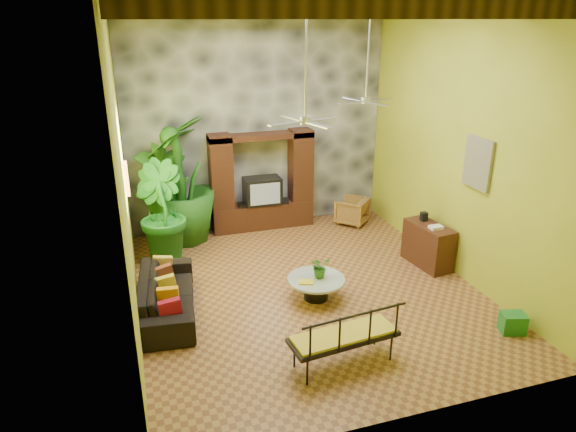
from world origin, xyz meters
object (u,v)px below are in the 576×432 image
object	(u,v)px
entertainment_center	(262,188)
coffee_table	(316,285)
tall_plant_a	(165,190)
tall_plant_b	(160,212)
side_console	(428,245)
tall_plant_c	(180,180)
ceiling_fan_front	(305,107)
ceiling_fan_back	(366,90)
iron_bench	(346,335)
wicker_armchair	(352,211)
green_bin	(513,323)
sofa	(167,295)

from	to	relation	value
entertainment_center	coffee_table	bearing A→B (deg)	-89.37
tall_plant_a	tall_plant_b	xyz separation A→B (m)	(-0.21, -1.09, -0.10)
side_console	tall_plant_c	bearing A→B (deg)	141.19
entertainment_center	side_console	distance (m)	4.01
ceiling_fan_front	ceiling_fan_back	size ratio (longest dim) A/B	1.00
tall_plant_c	entertainment_center	bearing A→B (deg)	5.21
tall_plant_b	tall_plant_a	bearing A→B (deg)	79.30
tall_plant_a	ceiling_fan_back	bearing A→B (deg)	-27.12
ceiling_fan_front	iron_bench	size ratio (longest dim) A/B	1.14
wicker_armchair	tall_plant_c	size ratio (longest dim) A/B	0.25
side_console	green_bin	size ratio (longest dim) A/B	2.90
entertainment_center	iron_bench	distance (m)	5.51
coffee_table	green_bin	size ratio (longest dim) A/B	2.74
wicker_armchair	side_console	xyz separation A→B (m)	(0.52, -2.53, 0.11)
entertainment_center	sofa	world-z (taller)	entertainment_center
ceiling_fan_back	wicker_armchair	size ratio (longest dim) A/B	2.65
green_bin	ceiling_fan_back	bearing A→B (deg)	106.51
ceiling_fan_front	sofa	bearing A→B (deg)	172.16
side_console	sofa	bearing A→B (deg)	175.58
sofa	coffee_table	distance (m)	2.58
entertainment_center	green_bin	xyz separation A→B (m)	(2.65, -5.48, -0.80)
ceiling_fan_back	tall_plant_a	size ratio (longest dim) A/B	0.82
tall_plant_a	ceiling_fan_front	bearing A→B (deg)	-60.51
entertainment_center	green_bin	distance (m)	6.14
sofa	wicker_armchair	size ratio (longest dim) A/B	3.23
entertainment_center	ceiling_fan_front	distance (m)	4.30
ceiling_fan_back	sofa	world-z (taller)	ceiling_fan_back
ceiling_fan_back	side_console	xyz separation A→B (m)	(1.05, -1.02, -2.97)
iron_bench	entertainment_center	bearing A→B (deg)	81.29
entertainment_center	tall_plant_c	distance (m)	1.95
entertainment_center	tall_plant_a	bearing A→B (deg)	179.65
wicker_armchair	side_console	world-z (taller)	side_console
ceiling_fan_front	side_console	bearing A→B (deg)	11.45
sofa	side_console	size ratio (longest dim) A/B	2.10
ceiling_fan_front	tall_plant_b	world-z (taller)	ceiling_fan_front
tall_plant_a	iron_bench	distance (m)	5.87
tall_plant_b	coffee_table	size ratio (longest dim) A/B	2.03
coffee_table	tall_plant_c	bearing A→B (deg)	119.76
tall_plant_b	ceiling_fan_front	bearing A→B (deg)	-48.06
ceiling_fan_back	green_bin	world-z (taller)	ceiling_fan_back
side_console	ceiling_fan_back	bearing A→B (deg)	128.48
iron_bench	ceiling_fan_back	bearing A→B (deg)	56.38
ceiling_fan_front	green_bin	distance (m)	4.73
entertainment_center	tall_plant_c	xyz separation A→B (m)	(-1.89, -0.17, 0.43)
coffee_table	side_console	size ratio (longest dim) A/B	0.94
tall_plant_b	side_console	distance (m)	5.44
tall_plant_c	side_console	size ratio (longest dim) A/B	2.58
ceiling_fan_back	coffee_table	bearing A→B (deg)	-134.08
tall_plant_b	tall_plant_c	world-z (taller)	tall_plant_c
iron_bench	wicker_armchair	bearing A→B (deg)	58.68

